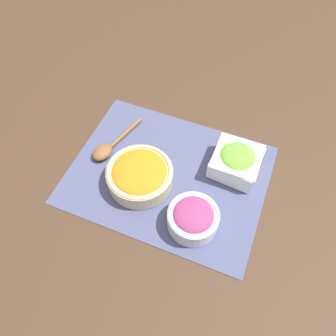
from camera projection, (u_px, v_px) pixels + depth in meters
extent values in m
plane|color=#422D1E|center=(168.00, 175.00, 0.94)|extent=(3.00, 3.00, 0.00)
cube|color=#474C70|center=(168.00, 174.00, 0.93)|extent=(0.55, 0.42, 0.00)
cube|color=white|center=(236.00, 163.00, 0.92)|extent=(0.13, 0.13, 0.06)
cube|color=white|center=(238.00, 156.00, 0.89)|extent=(0.13, 0.13, 0.00)
ellipsoid|color=#6BAD38|center=(238.00, 157.00, 0.89)|extent=(0.10, 0.10, 0.04)
cylinder|color=#C6B28E|center=(140.00, 176.00, 0.90)|extent=(0.18, 0.18, 0.05)
torus|color=#C6B28E|center=(139.00, 171.00, 0.88)|extent=(0.18, 0.18, 0.01)
ellipsoid|color=orange|center=(139.00, 171.00, 0.88)|extent=(0.15, 0.15, 0.03)
cylinder|color=silver|center=(193.00, 219.00, 0.82)|extent=(0.13, 0.13, 0.05)
torus|color=silver|center=(194.00, 214.00, 0.80)|extent=(0.13, 0.13, 0.01)
ellipsoid|color=#93386B|center=(194.00, 214.00, 0.80)|extent=(0.10, 0.10, 0.03)
cylinder|color=brown|center=(124.00, 135.00, 1.00)|extent=(0.05, 0.15, 0.01)
ellipsoid|color=brown|center=(102.00, 152.00, 0.96)|extent=(0.07, 0.08, 0.03)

